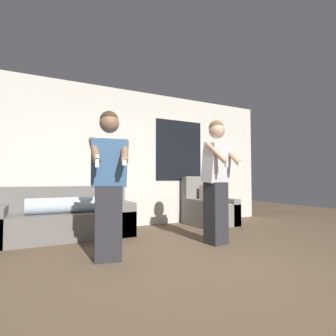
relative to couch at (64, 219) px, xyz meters
name	(u,v)px	position (x,y,z in m)	size (l,w,h in m)	color
ground_plane	(213,281)	(1.05, -2.52, -0.29)	(14.00, 14.00, 0.00)	brown
wall_back	(121,157)	(1.07, 0.47, 1.06)	(6.75, 0.07, 2.70)	beige
couch	(64,219)	(0.00, 0.00, 0.00)	(2.11, 0.87, 0.80)	slate
armchair	(209,209)	(2.79, -0.02, 0.03)	(0.87, 0.86, 0.99)	slate
person_left	(109,183)	(0.34, -1.50, 0.59)	(0.46, 0.55, 1.71)	#28282D
person_right	(217,178)	(1.92, -1.43, 0.64)	(0.43, 0.52, 1.78)	#28282D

